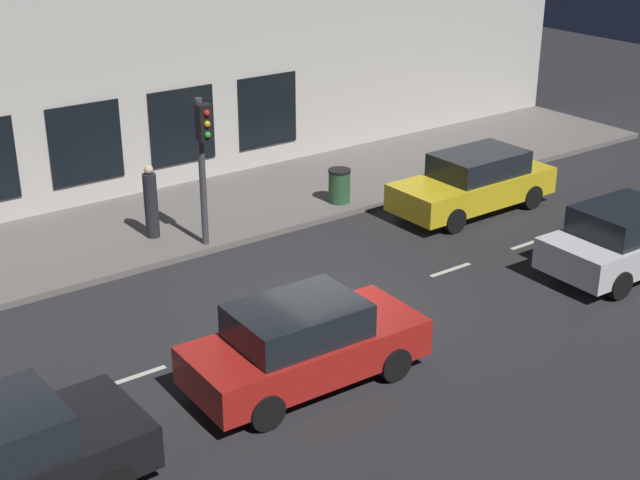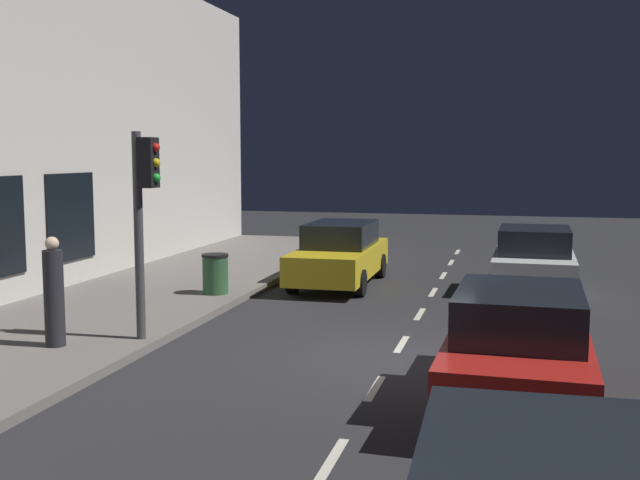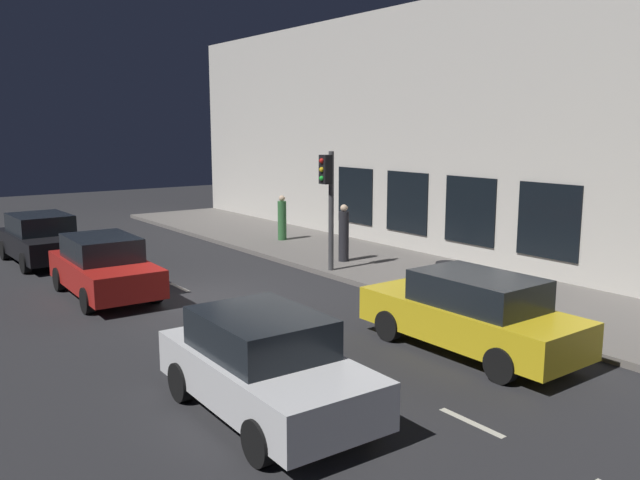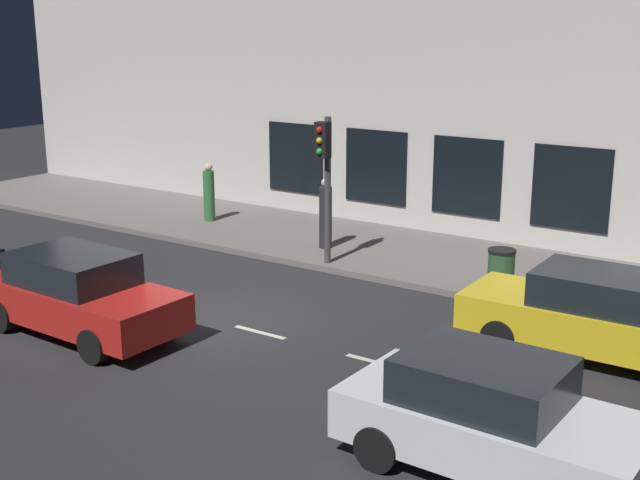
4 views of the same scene
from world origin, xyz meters
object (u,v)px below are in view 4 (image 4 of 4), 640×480
pedestrian_0 (209,194)px  traffic_light (325,167)px  parked_car_3 (596,315)px  trash_bin (501,269)px  parked_car_1 (490,416)px  pedestrian_1 (326,215)px  parked_car_0 (78,294)px

pedestrian_0 → traffic_light: bearing=14.2°
parked_car_3 → trash_bin: bearing=49.5°
parked_car_3 → trash_bin: (2.27, 2.70, -0.19)m
parked_car_1 → pedestrian_1: pedestrian_1 is taller
parked_car_0 → parked_car_3: 9.59m
traffic_light → parked_car_0: 6.58m
traffic_light → pedestrian_1: traffic_light is taller
parked_car_0 → trash_bin: (6.64, -5.84, -0.18)m
trash_bin → traffic_light: bearing=96.5°
traffic_light → parked_car_3: (-1.79, -6.98, -1.72)m
parked_car_1 → pedestrian_0: pedestrian_0 is taller
trash_bin → parked_car_1: bearing=-159.0°
parked_car_1 → pedestrian_0: 14.86m
pedestrian_0 → pedestrian_1: (-0.60, -4.49, 0.06)m
trash_bin → pedestrian_0: bearing=82.0°
traffic_light → trash_bin: bearing=-83.5°
parked_car_3 → pedestrian_1: pedestrian_1 is taller
traffic_light → trash_bin: 4.71m
traffic_light → trash_bin: size_ratio=3.90×
parked_car_0 → pedestrian_0: bearing=-153.4°
pedestrian_1 → trash_bin: size_ratio=2.01×
traffic_light → pedestrian_0: size_ratio=2.08×
parked_car_3 → pedestrian_1: size_ratio=2.53×
parked_car_0 → parked_car_3: same height
traffic_light → pedestrian_0: traffic_light is taller
traffic_light → pedestrian_0: (1.84, 5.30, -1.57)m
trash_bin → parked_car_3: bearing=-130.1°
parked_car_3 → traffic_light: bearing=75.3°
traffic_light → pedestrian_1: size_ratio=1.94×
parked_car_0 → parked_car_1: (-0.37, -8.54, -0.00)m
pedestrian_0 → parked_car_1: bearing=-0.9°
parked_car_0 → parked_car_1: size_ratio=1.07×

